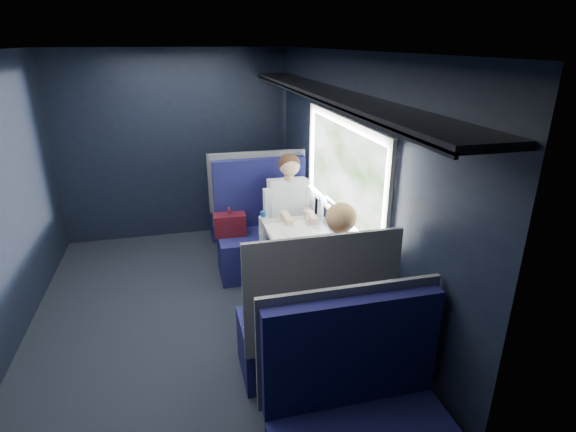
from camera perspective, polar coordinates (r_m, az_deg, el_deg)
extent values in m
cube|color=black|center=(4.24, -12.22, -13.20)|extent=(2.80, 4.20, 0.01)
cube|color=black|center=(3.98, 7.72, 3.38)|extent=(0.10, 4.20, 2.30)
cube|color=black|center=(5.79, -14.08, 8.62)|extent=(2.80, 0.10, 2.30)
cube|color=black|center=(1.83, -11.96, -20.99)|extent=(2.80, 0.10, 2.30)
cube|color=silver|center=(3.51, -15.38, 20.39)|extent=(2.80, 4.20, 0.10)
cube|color=beige|center=(3.82, 7.14, 11.83)|extent=(0.03, 1.84, 0.07)
cube|color=beige|center=(4.04, 6.59, -0.13)|extent=(0.03, 1.84, 0.07)
cube|color=beige|center=(3.14, 12.48, 1.33)|extent=(0.03, 0.07, 0.78)
cube|color=beige|center=(4.72, 3.07, 8.53)|extent=(0.03, 0.07, 0.78)
cube|color=black|center=(3.73, 4.95, 15.34)|extent=(0.36, 4.10, 0.04)
cube|color=black|center=(3.68, 2.35, 15.01)|extent=(0.02, 4.10, 0.03)
cube|color=red|center=(3.80, 7.30, 13.99)|extent=(0.01, 0.10, 0.12)
cylinder|color=#54565E|center=(4.14, -0.27, -7.78)|extent=(0.08, 0.08, 0.70)
cube|color=#BCBCB7|center=(4.02, 2.22, -2.85)|extent=(0.62, 1.00, 0.04)
cube|color=#0D0C39|center=(4.87, -2.80, -4.75)|extent=(1.00, 0.50, 0.45)
cube|color=#0D0C39|center=(4.91, -3.61, 3.05)|extent=(1.00, 0.10, 0.75)
cube|color=#54565E|center=(4.96, -3.74, 3.52)|extent=(1.04, 0.03, 0.82)
cube|color=#54565E|center=(4.69, -2.75, -1.44)|extent=(0.06, 0.40, 0.20)
cube|color=#470F19|center=(4.75, -7.38, -1.09)|extent=(0.34, 0.19, 0.23)
cylinder|color=#470F19|center=(4.69, -7.48, 0.76)|extent=(0.03, 0.14, 0.03)
cylinder|color=silver|center=(4.58, -3.14, -1.60)|extent=(0.09, 0.09, 0.26)
cylinder|color=blue|center=(4.52, -3.18, 0.24)|extent=(0.05, 0.05, 0.06)
cube|color=#0D0C39|center=(3.57, 2.33, -15.53)|extent=(1.00, 0.50, 0.45)
cube|color=#0D0C39|center=(3.00, 4.12, -9.67)|extent=(1.00, 0.10, 0.75)
cube|color=#54565E|center=(2.94, 4.47, -9.79)|extent=(1.04, 0.03, 0.82)
cube|color=#54565E|center=(3.43, 2.18, -10.69)|extent=(0.06, 0.40, 0.20)
cube|color=#0D0C39|center=(5.86, -4.92, -0.13)|extent=(1.00, 0.40, 0.45)
cube|color=#0D0C39|center=(5.45, -4.69, 4.40)|extent=(1.00, 0.10, 0.66)
cube|color=#54565E|center=(5.40, -4.60, 4.44)|extent=(1.04, 0.03, 0.72)
cube|color=#0D0C39|center=(2.59, 8.05, -16.68)|extent=(1.00, 0.10, 0.66)
cube|color=#54565E|center=(2.62, 7.62, -15.63)|extent=(1.04, 0.03, 0.72)
cube|color=black|center=(4.67, 0.48, -1.80)|extent=(0.36, 0.44, 0.16)
cube|color=black|center=(4.62, 1.09, -6.23)|extent=(0.32, 0.12, 0.45)
cube|color=silver|center=(4.72, 0.01, 1.73)|extent=(0.40, 0.29, 0.53)
cylinder|color=#D8A88C|center=(4.60, 0.13, 4.86)|extent=(0.10, 0.10, 0.06)
sphere|color=#D8A88C|center=(4.54, 0.19, 6.42)|extent=(0.21, 0.21, 0.21)
sphere|color=#382114|center=(4.55, 0.15, 6.65)|extent=(0.22, 0.22, 0.22)
cube|color=silver|center=(4.64, -2.51, 1.35)|extent=(0.09, 0.12, 0.34)
cube|color=silver|center=(4.74, 2.71, 1.79)|extent=(0.09, 0.12, 0.34)
cube|color=black|center=(3.58, 5.68, -9.66)|extent=(0.36, 0.44, 0.16)
cube|color=black|center=(3.90, 4.52, -12.04)|extent=(0.32, 0.12, 0.45)
cube|color=black|center=(3.32, 6.75, -7.33)|extent=(0.40, 0.29, 0.53)
cylinder|color=#D8A88C|center=(3.23, 6.72, -2.65)|extent=(0.10, 0.10, 0.06)
sphere|color=#D8A88C|center=(3.20, 6.70, -0.30)|extent=(0.21, 0.21, 0.21)
sphere|color=tan|center=(3.18, 6.80, -0.14)|extent=(0.22, 0.22, 0.22)
cube|color=black|center=(3.29, 2.88, -7.50)|extent=(0.09, 0.12, 0.34)
cube|color=black|center=(3.43, 9.98, -6.53)|extent=(0.09, 0.12, 0.34)
cube|color=tan|center=(3.22, 7.21, -5.95)|extent=(0.26, 0.07, 0.36)
cube|color=white|center=(4.01, 1.52, -2.56)|extent=(0.53, 0.73, 0.01)
cube|color=silver|center=(4.20, 4.30, -1.38)|extent=(0.27, 0.36, 0.02)
cube|color=silver|center=(4.19, 5.97, 0.45)|extent=(0.03, 0.35, 0.24)
cube|color=black|center=(4.18, 5.87, 0.44)|extent=(0.02, 0.30, 0.19)
cylinder|color=silver|center=(4.41, 4.16, 0.87)|extent=(0.06, 0.06, 0.17)
cylinder|color=blue|center=(4.37, 4.19, 2.18)|extent=(0.03, 0.03, 0.04)
cylinder|color=white|center=(4.34, 2.85, -0.01)|extent=(0.07, 0.07, 0.09)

